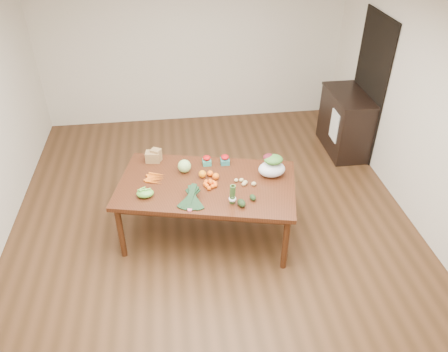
{
  "coord_description": "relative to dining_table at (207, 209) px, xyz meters",
  "views": [
    {
      "loc": [
        -0.41,
        -4.05,
        3.66
      ],
      "look_at": [
        0.13,
        0.0,
        0.79
      ],
      "focal_mm": 35.0,
      "sensor_mm": 36.0,
      "label": 1
    }
  ],
  "objects": [
    {
      "name": "cabbage",
      "position": [
        -0.23,
        0.27,
        0.45
      ],
      "size": [
        0.16,
        0.16,
        0.16
      ],
      "primitive_type": "sphere",
      "color": "#ADCB75",
      "rests_on": "dining_table"
    },
    {
      "name": "paper_bag",
      "position": [
        -0.6,
        0.54,
        0.45
      ],
      "size": [
        0.26,
        0.23,
        0.16
      ],
      "primitive_type": null,
      "rotation": [
        0.0,
        0.0,
        -0.23
      ],
      "color": "#9B7445",
      "rests_on": "dining_table"
    },
    {
      "name": "doorway_dark",
      "position": [
        2.56,
        1.67,
        0.68
      ],
      "size": [
        0.02,
        1.0,
        2.1
      ],
      "primitive_type": "cube",
      "color": "black",
      "rests_on": "floor"
    },
    {
      "name": "snap_pea_bag",
      "position": [
        -0.68,
        -0.15,
        0.42
      ],
      "size": [
        0.19,
        0.14,
        0.08
      ],
      "primitive_type": "ellipsoid",
      "color": "#6EAF3B",
      "rests_on": "dining_table"
    },
    {
      "name": "carrots",
      "position": [
        -0.59,
        0.16,
        0.39
      ],
      "size": [
        0.26,
        0.26,
        0.03
      ],
      "primitive_type": null,
      "rotation": [
        0.0,
        0.0,
        -0.23
      ],
      "color": "#D54512",
      "rests_on": "dining_table"
    },
    {
      "name": "potato_a",
      "position": [
        0.34,
        -0.01,
        0.4
      ],
      "size": [
        0.05,
        0.04,
        0.04
      ],
      "primitive_type": "ellipsoid",
      "color": "tan",
      "rests_on": "dining_table"
    },
    {
      "name": "strawberry_basket_b",
      "position": [
        0.26,
        0.37,
        0.42
      ],
      "size": [
        0.12,
        0.12,
        0.09
      ],
      "primitive_type": null,
      "rotation": [
        0.0,
        0.0,
        -0.23
      ],
      "color": "#B60C11",
      "rests_on": "dining_table"
    },
    {
      "name": "orange_a",
      "position": [
        -0.03,
        0.12,
        0.42
      ],
      "size": [
        0.09,
        0.09,
        0.09
      ],
      "primitive_type": "sphere",
      "color": "orange",
      "rests_on": "dining_table"
    },
    {
      "name": "potato_e",
      "position": [
        0.52,
        -0.11,
        0.4
      ],
      "size": [
        0.06,
        0.05,
        0.05
      ],
      "primitive_type": "ellipsoid",
      "color": "#D1BB78",
      "rests_on": "dining_table"
    },
    {
      "name": "potato_d",
      "position": [
        0.4,
        -0.02,
        0.4
      ],
      "size": [
        0.05,
        0.04,
        0.04
      ],
      "primitive_type": "ellipsoid",
      "color": "#D9C77D",
      "rests_on": "dining_table"
    },
    {
      "name": "avocado_a",
      "position": [
        0.32,
        -0.45,
        0.41
      ],
      "size": [
        0.11,
        0.13,
        0.08
      ],
      "primitive_type": "ellipsoid",
      "rotation": [
        0.0,
        0.0,
        0.3
      ],
      "color": "black",
      "rests_on": "dining_table"
    },
    {
      "name": "dish_towel",
      "position": [
        2.04,
        1.47,
        0.18
      ],
      "size": [
        0.02,
        0.28,
        0.45
      ],
      "primitive_type": "cube",
      "color": "white",
      "rests_on": "cabinet"
    },
    {
      "name": "salad_bag",
      "position": [
        0.76,
        0.06,
        0.5
      ],
      "size": [
        0.36,
        0.3,
        0.24
      ],
      "primitive_type": null,
      "rotation": [
        0.0,
        0.0,
        -0.23
      ],
      "color": "silver",
      "rests_on": "dining_table"
    },
    {
      "name": "mandarin_cluster",
      "position": [
        0.04,
        -0.06,
        0.42
      ],
      "size": [
        0.22,
        0.22,
        0.08
      ],
      "primitive_type": null,
      "rotation": [
        0.0,
        0.0,
        -0.23
      ],
      "color": "#EA580E",
      "rests_on": "dining_table"
    },
    {
      "name": "avocado_b",
      "position": [
        0.46,
        -0.36,
        0.41
      ],
      "size": [
        0.09,
        0.11,
        0.06
      ],
      "primitive_type": "ellipsoid",
      "rotation": [
        0.0,
        0.0,
        0.3
      ],
      "color": "black",
      "rests_on": "dining_table"
    },
    {
      "name": "strawberry_basket_a",
      "position": [
        0.04,
        0.39,
        0.42
      ],
      "size": [
        0.12,
        0.12,
        0.09
      ],
      "primitive_type": null,
      "rotation": [
        0.0,
        0.0,
        -0.23
      ],
      "color": "red",
      "rests_on": "dining_table"
    },
    {
      "name": "ceiling",
      "position": [
        0.08,
        0.07,
        2.33
      ],
      "size": [
        5.0,
        6.0,
        0.02
      ],
      "primitive_type": "cube",
      "color": "white",
      "rests_on": "room_walls"
    },
    {
      "name": "kale_bunch",
      "position": [
        -0.2,
        -0.36,
        0.45
      ],
      "size": [
        0.4,
        0.46,
        0.16
      ],
      "primitive_type": null,
      "rotation": [
        0.0,
        0.0,
        -0.23
      ],
      "color": "black",
      "rests_on": "dining_table"
    },
    {
      "name": "floor",
      "position": [
        0.08,
        0.07,
        -0.38
      ],
      "size": [
        6.0,
        6.0,
        0.0
      ],
      "primitive_type": "plane",
      "color": "#50311B",
      "rests_on": "ground"
    },
    {
      "name": "orange_b",
      "position": [
        0.06,
        0.14,
        0.41
      ],
      "size": [
        0.07,
        0.07,
        0.07
      ],
      "primitive_type": "sphere",
      "color": "#E2590D",
      "rests_on": "dining_table"
    },
    {
      "name": "asparagus_bundle",
      "position": [
        0.24,
        -0.4,
        0.5
      ],
      "size": [
        0.1,
        0.13,
        0.26
      ],
      "primitive_type": null,
      "rotation": [
        0.15,
        0.0,
        -0.23
      ],
      "color": "#3B7033",
      "rests_on": "dining_table"
    },
    {
      "name": "cabinet",
      "position": [
        2.3,
        1.69,
        0.1
      ],
      "size": [
        0.52,
        1.02,
        0.94
      ],
      "primitive_type": "cube",
      "color": "black",
      "rests_on": "floor"
    },
    {
      "name": "orange_c",
      "position": [
        0.11,
        0.07,
        0.41
      ],
      "size": [
        0.08,
        0.08,
        0.08
      ],
      "primitive_type": "sphere",
      "color": "orange",
      "rests_on": "dining_table"
    },
    {
      "name": "room_walls",
      "position": [
        0.08,
        0.07,
        0.97
      ],
      "size": [
        5.02,
        6.02,
        2.7
      ],
      "color": "silver",
      "rests_on": "floor"
    },
    {
      "name": "potato_c",
      "position": [
        0.43,
        -0.07,
        0.4
      ],
      "size": [
        0.06,
        0.05,
        0.05
      ],
      "primitive_type": "ellipsoid",
      "color": "tan",
      "rests_on": "dining_table"
    },
    {
      "name": "potato_b",
      "position": [
        0.41,
        -0.1,
        0.4
      ],
      "size": [
        0.05,
        0.05,
        0.04
      ],
      "primitive_type": "ellipsoid",
      "color": "tan",
      "rests_on": "dining_table"
    },
    {
      "name": "dining_table",
      "position": [
        0.0,
        0.0,
        0.0
      ],
      "size": [
        2.18,
        1.53,
        0.75
      ],
      "primitive_type": "cube",
      "rotation": [
        0.0,
        0.0,
        -0.23
      ],
      "color": "#472010",
      "rests_on": "floor"
    }
  ]
}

